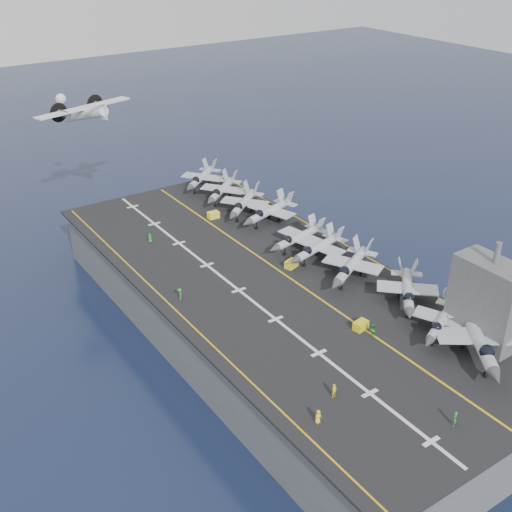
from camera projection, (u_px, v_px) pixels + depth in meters
ground at (269, 332)px, 109.17m from camera, size 500.00×500.00×0.00m
hull at (269, 308)px, 106.83m from camera, size 36.00×90.00×10.00m
flight_deck at (270, 281)px, 104.40m from camera, size 38.00×92.00×0.40m
foul_line at (285, 274)px, 105.79m from camera, size 0.35×90.00×0.02m
landing_centerline at (239, 290)px, 101.32m from camera, size 0.50×90.00×0.02m
deck_edge_port at (177, 311)px, 95.87m from camera, size 0.25×90.00×0.02m
deck_edge_stbd at (355, 250)px, 113.48m from camera, size 0.25×90.00×0.02m
island_superstructure at (490, 292)px, 86.29m from camera, size 5.00×10.00×15.00m
fighter_jet_0 at (479, 338)px, 84.93m from camera, size 18.29×19.48×5.63m
fighter_jet_1 at (442, 320)px, 89.94m from camera, size 15.09×13.02×4.41m
fighter_jet_2 at (408, 289)px, 96.86m from camera, size 16.32×16.43×4.83m
fighter_jet_3 at (351, 265)px, 103.49m from camera, size 17.39×15.40×5.05m
fighter_jet_4 at (318, 247)px, 109.64m from camera, size 15.13×11.88×4.64m
fighter_jet_5 at (299, 236)px, 113.20m from camera, size 14.73×11.27×4.60m
fighter_jet_6 at (269, 211)px, 122.82m from camera, size 16.27×13.18×4.90m
fighter_jet_7 at (244, 202)px, 126.33m from camera, size 16.88×16.11×4.89m
fighter_jet_8 at (222, 189)px, 132.68m from camera, size 16.51×15.68×4.78m
tow_cart_a at (361, 325)px, 91.47m from camera, size 2.34×1.73×1.28m
tow_cart_b at (291, 264)px, 107.68m from camera, size 2.53×2.05×1.31m
tow_cart_c at (213, 215)px, 125.38m from camera, size 2.21×1.48×1.30m
crew_0 at (318, 417)px, 74.36m from camera, size 1.15×0.82×1.82m
crew_1 at (334, 391)px, 78.41m from camera, size 1.20×0.88×1.87m
crew_3 at (180, 294)px, 98.44m from camera, size 1.20×1.39×1.95m
crew_5 at (150, 238)px, 115.86m from camera, size 1.08×0.76×1.72m
crew_6 at (455, 419)px, 73.91m from camera, size 1.38×1.41×1.97m
crew_7 at (373, 330)px, 89.97m from camera, size 1.33×1.16×1.86m
transport_plane at (85, 114)px, 128.54m from camera, size 24.46×19.68×5.05m
fighter_jet_9 at (201, 177)px, 138.90m from camera, size 16.51×15.68×4.78m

